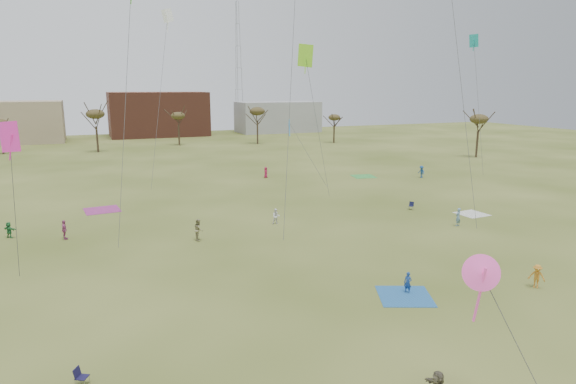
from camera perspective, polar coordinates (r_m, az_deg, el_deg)
name	(u,v)px	position (r m, az deg, el deg)	size (l,w,h in m)	color
ground	(367,326)	(29.80, 9.08, -14.98)	(260.00, 260.00, 0.00)	#3D4B17
flyer_near_right	(408,283)	(34.28, 13.66, -10.13)	(0.53, 0.35, 1.45)	navy
spectator_fore_b	(199,230)	(44.92, -10.28, -4.29)	(0.94, 0.73, 1.94)	#827C53
flyer_mid_b	(537,276)	(38.11, 26.78, -8.67)	(1.07, 0.61, 1.65)	#BA7623
flyer_mid_c	(458,217)	(51.44, 19.03, -2.75)	(0.66, 0.43, 1.81)	#6286A3
spectator_mid_d	(64,230)	(48.75, -24.40, -4.00)	(1.04, 0.43, 1.78)	#A5457B
spectator_mid_e	(276,216)	(49.39, -1.39, -2.83)	(0.76, 0.59, 1.56)	white
flyer_far_a	(9,230)	(51.58, -29.50, -3.83)	(1.37, 0.44, 1.48)	#27753B
flyer_far_b	(266,172)	(74.51, -2.59, 2.28)	(0.81, 0.52, 1.65)	#9B1A40
flyer_far_c	(421,172)	(77.13, 15.14, 2.27)	(1.18, 0.68, 1.82)	navy
blanket_blue	(405,296)	(33.97, 13.33, -11.64)	(3.39, 3.39, 0.03)	#2561A1
blanket_cream	(472,214)	(56.91, 20.46, -2.40)	(2.89, 2.89, 0.03)	silver
blanket_plum	(102,210)	(58.81, -20.66, -1.96)	(3.67, 3.67, 0.03)	#982E79
blanket_olive	(363,176)	(76.50, 8.70, 1.79)	(3.35, 3.35, 0.03)	green
camp_chair_left	(82,380)	(26.07, -22.68, -19.41)	(0.72, 0.71, 0.87)	#161336
camp_chair_right	(411,207)	(56.89, 14.01, -1.73)	(0.74, 0.74, 0.87)	#131534
kites_aloft	(229,28)	(51.33, -6.82, 18.32)	(73.57, 54.64, 24.75)	#58E428
tree_line	(146,120)	(102.46, -16.05, 8.03)	(117.44, 49.32, 8.91)	#3A2B1E
building_brick	(158,114)	(143.99, -14.76, 8.70)	(26.00, 16.00, 12.00)	brown
building_grey	(278,117)	(150.85, -1.20, 8.66)	(24.00, 12.00, 9.00)	gray
radio_tower	(238,67)	(154.08, -5.77, 14.14)	(1.51, 1.72, 41.00)	#9EA3A8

